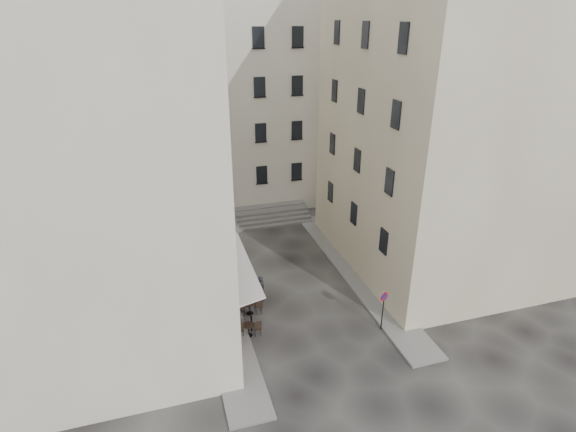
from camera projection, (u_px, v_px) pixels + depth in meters
name	position (u px, v px, depth m)	size (l,w,h in m)	color
ground	(303.00, 310.00, 25.78)	(90.00, 90.00, 0.00)	black
sidewalk_left	(215.00, 285.00, 28.08)	(2.00, 22.00, 0.12)	slate
sidewalk_right	(354.00, 271.00, 29.56)	(2.00, 18.00, 0.12)	slate
building_left	(79.00, 133.00, 21.45)	(12.20, 16.20, 20.60)	beige
building_right	(448.00, 124.00, 27.79)	(12.20, 14.20, 18.60)	tan
building_back	(224.00, 94.00, 38.34)	(18.20, 10.20, 18.60)	beige
cafe_storefront	(224.00, 285.00, 24.76)	(1.74, 7.30, 3.50)	#470C0A
stone_steps	(255.00, 217.00, 36.62)	(9.00, 3.15, 0.80)	#615E5C
bollard_near	(252.00, 323.00, 23.84)	(0.12, 0.12, 0.98)	black
bollard_mid	(239.00, 288.00, 26.90)	(0.12, 0.12, 0.98)	black
bollard_far	(229.00, 260.00, 29.96)	(0.12, 0.12, 0.98)	black
no_parking_sign	(384.00, 303.00, 23.49)	(0.52, 0.20, 2.37)	black
bistro_table_a	(248.00, 328.00, 23.49)	(1.31, 0.62, 0.92)	black
bistro_table_b	(250.00, 307.00, 25.22)	(1.37, 0.64, 0.97)	black
bistro_table_c	(239.00, 306.00, 25.37)	(1.26, 0.59, 0.88)	black
bistro_table_d	(245.00, 286.00, 27.09)	(1.37, 0.64, 0.97)	black
bistro_table_e	(228.00, 266.00, 29.28)	(1.36, 0.64, 0.96)	black
pedestrian	(260.00, 289.00, 26.15)	(0.63, 0.41, 1.73)	black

